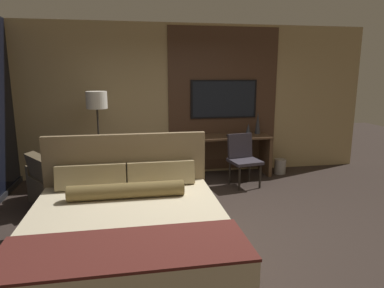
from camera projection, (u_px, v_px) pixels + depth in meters
name	position (u px, v px, depth m)	size (l,w,h in m)	color
ground_plane	(216.00, 231.00, 4.23)	(16.00, 16.00, 0.00)	#332823
wall_back_tv_panel	(188.00, 101.00, 6.45)	(7.20, 0.09, 2.80)	tan
bed	(128.00, 234.00, 3.42)	(1.96, 2.08, 1.19)	#33281E
desk	(226.00, 149.00, 6.45)	(1.61, 0.58, 0.76)	brown
tv	(224.00, 99.00, 6.49)	(1.28, 0.04, 0.72)	black
desk_chair	(243.00, 155.00, 5.88)	(0.55, 0.55, 0.89)	#38333D
armchair_by_window	(64.00, 185.00, 5.12)	(1.20, 1.21, 0.79)	brown
floor_lamp	(97.00, 108.00, 5.59)	(0.34, 0.34, 1.62)	#282623
vase_tall	(258.00, 123.00, 6.56)	(0.11, 0.11, 0.43)	#333338
vase_short	(248.00, 129.00, 6.41)	(0.12, 0.12, 0.22)	#333338
book	(233.00, 135.00, 6.33)	(0.24, 0.19, 0.03)	#332D28
waste_bin	(280.00, 166.00, 6.62)	(0.22, 0.22, 0.28)	gray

